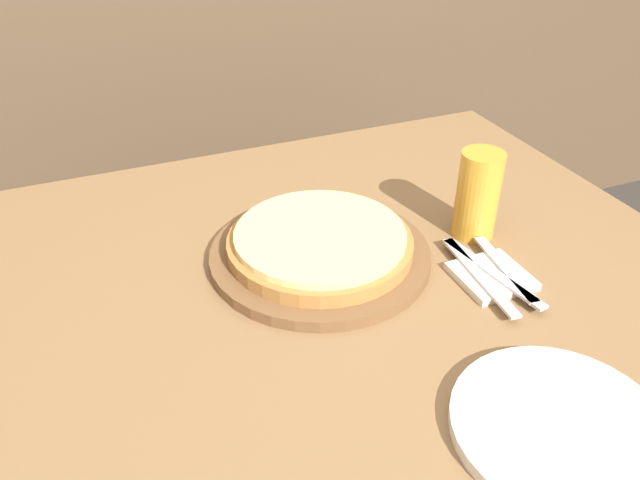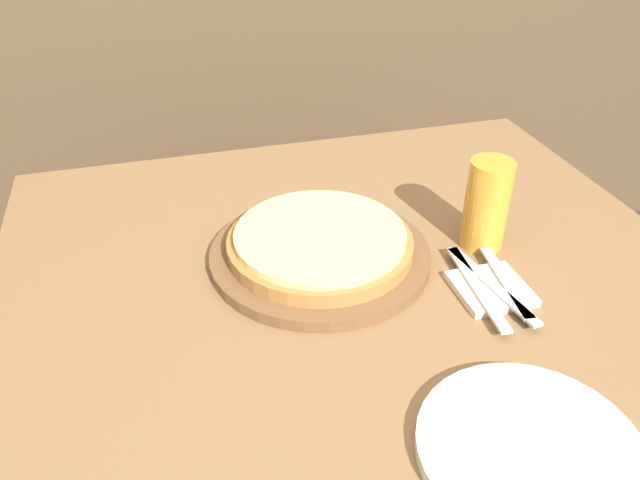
{
  "view_description": "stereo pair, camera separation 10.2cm",
  "coord_description": "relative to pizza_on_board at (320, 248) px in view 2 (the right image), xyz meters",
  "views": [
    {
      "loc": [
        -0.37,
        -0.72,
        1.36
      ],
      "look_at": [
        -0.04,
        0.07,
        0.8
      ],
      "focal_mm": 35.0,
      "sensor_mm": 36.0,
      "label": 1
    },
    {
      "loc": [
        -0.27,
        -0.76,
        1.36
      ],
      "look_at": [
        -0.04,
        0.07,
        0.8
      ],
      "focal_mm": 35.0,
      "sensor_mm": 36.0,
      "label": 2
    }
  ],
  "objects": [
    {
      "name": "dining_table",
      "position": [
        0.04,
        -0.07,
        -0.4
      ],
      "size": [
        1.15,
        1.07,
        0.76
      ],
      "color": "olive",
      "rests_on": "ground_plane"
    },
    {
      "name": "pizza_on_board",
      "position": [
        0.0,
        0.0,
        0.0
      ],
      "size": [
        0.37,
        0.37,
        0.06
      ],
      "color": "brown",
      "rests_on": "dining_table"
    },
    {
      "name": "beer_glass",
      "position": [
        0.28,
        -0.03,
        0.06
      ],
      "size": [
        0.07,
        0.07,
        0.16
      ],
      "color": "gold",
      "rests_on": "dining_table"
    },
    {
      "name": "dinner_plate",
      "position": [
        0.13,
        -0.44,
        -0.02
      ],
      "size": [
        0.26,
        0.26,
        0.02
      ],
      "color": "white",
      "rests_on": "dining_table"
    },
    {
      "name": "napkin_stack",
      "position": [
        0.23,
        -0.16,
        -0.02
      ],
      "size": [
        0.11,
        0.11,
        0.01
      ],
      "color": "beige",
      "rests_on": "dining_table"
    },
    {
      "name": "fork",
      "position": [
        0.21,
        -0.16,
        -0.01
      ],
      "size": [
        0.04,
        0.22,
        0.0
      ],
      "color": "silver",
      "rests_on": "napkin_stack"
    },
    {
      "name": "dinner_knife",
      "position": [
        0.23,
        -0.16,
        -0.01
      ],
      "size": [
        0.05,
        0.22,
        0.0
      ],
      "color": "silver",
      "rests_on": "napkin_stack"
    },
    {
      "name": "spoon",
      "position": [
        0.26,
        -0.16,
        -0.01
      ],
      "size": [
        0.04,
        0.18,
        0.0
      ],
      "color": "silver",
      "rests_on": "napkin_stack"
    }
  ]
}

